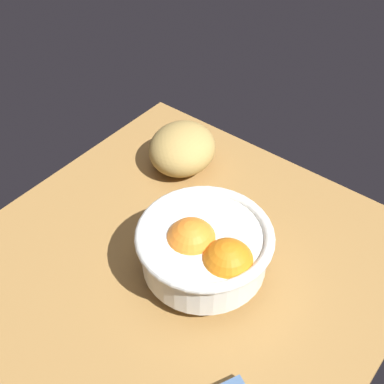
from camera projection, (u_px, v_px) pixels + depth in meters
ground_plane at (178, 271)px, 80.78cm from camera, size 64.19×62.53×3.00cm
fruit_bowl at (206, 249)px, 74.21cm from camera, size 19.83×19.83×10.78cm
bread_loaf at (182, 148)px, 94.02cm from camera, size 16.20×15.23×8.13cm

